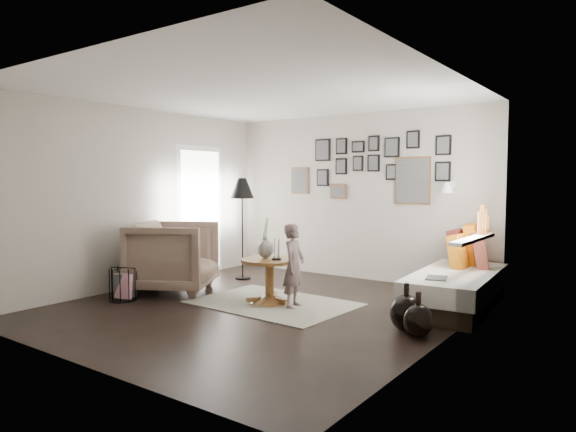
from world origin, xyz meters
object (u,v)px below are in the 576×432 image
Objects in this scene: armchair at (174,257)px; floor_lamp at (242,192)px; pedestal_table at (270,283)px; daybed at (459,283)px; magazine_basket at (123,284)px; child at (294,266)px; demijohn_small at (418,320)px; vase at (266,246)px; demijohn_large at (406,313)px.

floor_lamp reaches higher than armchair.
pedestal_table is 0.35× the size of daybed.
child reaches higher than magazine_basket.
daybed is 3.79m from armchair.
demijohn_small is (3.56, -0.02, -0.32)m from armchair.
armchair is at bearing -161.37° from daybed.
pedestal_table reaches higher than demijohn_small.
vase is 0.51m from child.
vase is 1.92m from magazine_basket.
floor_lamp is at bearing 179.11° from daybed.
child is at bearing -3.22° from vase.
demijohn_small reaches higher than magazine_basket.
child is at bearing -0.88° from pedestal_table.
magazine_basket is 3.62m from demijohn_large.
armchair reaches higher than demijohn_small.
vase is at bearing 172.44° from demijohn_small.
armchair is (-3.51, -1.44, 0.19)m from daybed.
magazine_basket is 3.77m from demijohn_small.
demijohn_large is at bearing 13.38° from magazine_basket.
magazine_basket is at bearing 103.12° from child.
magazine_basket is (-0.30, -2.01, -1.16)m from floor_lamp.
daybed is 1.31× the size of floor_lamp.
vase is 0.32× the size of floor_lamp.
vase is 0.48× the size of armchair.
daybed reaches higher than demijohn_large.
magazine_basket is 0.97× the size of demijohn_small.
armchair reaches higher than magazine_basket.
magazine_basket is at bearing 139.92° from armchair.
armchair is 1.56m from floor_lamp.
daybed is 4.54× the size of demijohn_small.
demijohn_small is at bearing -7.56° from vase.
armchair is at bearing -169.28° from vase.
floor_lamp is at bearing 81.39° from magazine_basket.
daybed is (2.01, 1.19, 0.04)m from pedestal_table.
floor_lamp is (-1.33, 1.03, 1.11)m from pedestal_table.
daybed is at bearing 30.79° from magazine_basket.
daybed is at bearing -66.46° from child.
daybed is 1.46m from demijohn_small.
pedestal_table is 2.08m from demijohn_small.
floor_lamp is 3.83m from demijohn_small.
floor_lamp is (-1.25, 1.01, 0.64)m from vase.
vase is 1.73m from floor_lamp.
child is at bearing -111.95° from armchair.
armchair is (-1.42, -0.27, -0.24)m from vase.
pedestal_table is at bearing 175.63° from demijohn_large.
vase reaches higher than child.
pedestal_table is 0.45× the size of floor_lamp.
daybed is 4.69× the size of magazine_basket.
demijohn_small is (0.17, -0.12, -0.02)m from demijohn_large.
daybed is at bearing 30.65° from pedestal_table.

